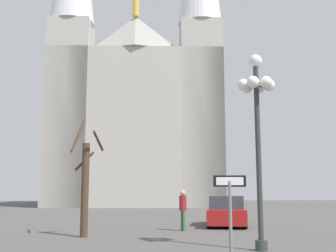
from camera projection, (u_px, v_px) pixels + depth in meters
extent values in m
cube|color=#ADA89E|center=(137.00, 133.00, 47.15)|extent=(18.48, 14.13, 16.00)
pyramid|color=#ADA89E|center=(136.00, 33.00, 43.01)|extent=(6.35, 2.29, 3.50)
cylinder|color=gold|center=(136.00, 8.00, 43.41)|extent=(0.70, 0.70, 1.80)
cube|color=#ADA89E|center=(69.00, 112.00, 42.74)|extent=(4.45, 4.45, 19.10)
cube|color=#ADA89E|center=(201.00, 113.00, 43.07)|extent=(4.45, 4.45, 19.10)
cylinder|color=slate|center=(231.00, 227.00, 8.93)|extent=(0.07, 0.07, 1.95)
cube|color=black|center=(230.00, 181.00, 9.08)|extent=(0.69, 0.18, 0.25)
cube|color=white|center=(230.00, 181.00, 9.06)|extent=(0.58, 0.14, 0.17)
cylinder|color=#2D3833|center=(258.00, 156.00, 12.54)|extent=(0.16, 0.16, 5.52)
cylinder|color=#2D3833|center=(261.00, 246.00, 12.15)|extent=(0.36, 0.36, 0.30)
sphere|color=white|center=(255.00, 61.00, 12.98)|extent=(0.41, 0.41, 0.41)
sphere|color=white|center=(269.00, 85.00, 12.90)|extent=(0.37, 0.37, 0.37)
cylinder|color=#2D3833|center=(263.00, 85.00, 12.88)|extent=(0.05, 0.40, 0.05)
sphere|color=white|center=(259.00, 88.00, 13.23)|extent=(0.37, 0.37, 0.37)
cylinder|color=#2D3833|center=(258.00, 86.00, 13.05)|extent=(0.37, 0.24, 0.05)
sphere|color=white|center=(247.00, 88.00, 13.20)|extent=(0.37, 0.37, 0.37)
cylinder|color=#2D3833|center=(251.00, 86.00, 13.03)|extent=(0.37, 0.24, 0.05)
sphere|color=white|center=(243.00, 85.00, 12.84)|extent=(0.37, 0.37, 0.37)
cylinder|color=#2D3833|center=(250.00, 85.00, 12.86)|extent=(0.05, 0.40, 0.05)
sphere|color=white|center=(253.00, 82.00, 12.51)|extent=(0.37, 0.37, 0.37)
cylinder|color=#2D3833|center=(255.00, 84.00, 12.69)|extent=(0.37, 0.24, 0.05)
sphere|color=white|center=(266.00, 82.00, 12.54)|extent=(0.37, 0.37, 0.37)
cylinder|color=#2D3833|center=(261.00, 84.00, 12.71)|extent=(0.37, 0.24, 0.05)
cylinder|color=#473323|center=(85.00, 189.00, 15.84)|extent=(0.28, 0.28, 3.53)
cylinder|color=#473323|center=(84.00, 161.00, 16.33)|extent=(0.76, 0.32, 0.78)
cylinder|color=#473323|center=(78.00, 135.00, 16.32)|extent=(0.50, 0.82, 1.43)
cylinder|color=#473323|center=(98.00, 141.00, 16.02)|extent=(0.37, 1.01, 0.69)
cube|color=maroon|center=(226.00, 216.00, 20.37)|extent=(2.56, 4.37, 0.70)
cube|color=#333D47|center=(226.00, 202.00, 20.67)|extent=(2.03, 2.57, 0.60)
cylinder|color=black|center=(245.00, 222.00, 18.88)|extent=(0.34, 0.67, 0.64)
cylinder|color=black|center=(209.00, 221.00, 19.08)|extent=(0.34, 0.67, 0.64)
cylinder|color=black|center=(242.00, 217.00, 21.61)|extent=(0.34, 0.67, 0.64)
cylinder|color=black|center=(211.00, 217.00, 21.81)|extent=(0.34, 0.67, 0.64)
cylinder|color=#33663F|center=(182.00, 221.00, 18.03)|extent=(0.12, 0.12, 0.86)
cylinder|color=#33663F|center=(184.00, 221.00, 17.89)|extent=(0.12, 0.12, 0.86)
cylinder|color=maroon|center=(183.00, 203.00, 18.07)|extent=(0.32, 0.32, 0.64)
sphere|color=tan|center=(183.00, 193.00, 18.14)|extent=(0.23, 0.23, 0.23)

